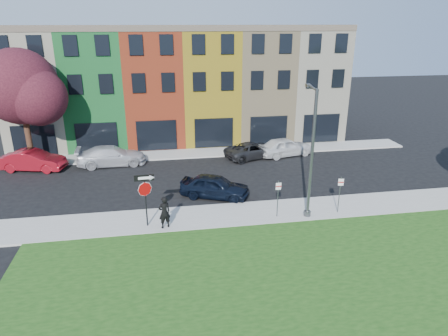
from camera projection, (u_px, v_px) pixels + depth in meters
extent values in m
plane|color=black|center=(258.00, 241.00, 20.85)|extent=(120.00, 120.00, 0.00)
cube|color=gray|center=(278.00, 211.00, 23.91)|extent=(40.00, 3.00, 0.12)
cube|color=gray|center=(181.00, 154.00, 34.25)|extent=(40.00, 2.40, 0.12)
cube|color=beige|center=(43.00, 88.00, 36.42)|extent=(5.00, 10.00, 10.00)
cube|color=green|center=(100.00, 87.00, 37.19)|extent=(5.00, 10.00, 10.00)
cube|color=#BD3E1F|center=(154.00, 86.00, 37.96)|extent=(5.00, 10.00, 10.00)
cube|color=gold|center=(206.00, 84.00, 38.74)|extent=(5.00, 10.00, 10.00)
cube|color=tan|center=(256.00, 83.00, 39.51)|extent=(5.00, 10.00, 10.00)
cube|color=beige|center=(304.00, 82.00, 40.28)|extent=(5.00, 10.00, 10.00)
cube|color=black|center=(186.00, 134.00, 34.88)|extent=(30.00, 0.12, 2.60)
cylinder|color=black|center=(146.00, 201.00, 21.66)|extent=(0.08, 0.08, 2.93)
cylinder|color=silver|center=(145.00, 189.00, 21.38)|extent=(0.81, 0.08, 0.81)
cylinder|color=#900807|center=(145.00, 189.00, 21.36)|extent=(0.77, 0.07, 0.77)
cube|color=black|center=(144.00, 178.00, 21.16)|extent=(1.05, 0.11, 0.34)
cube|color=silver|center=(144.00, 178.00, 21.13)|extent=(0.66, 0.06, 0.14)
imported|color=black|center=(164.00, 212.00, 21.63)|extent=(0.97, 0.89, 1.83)
imported|color=black|center=(215.00, 186.00, 25.75)|extent=(5.04, 5.76, 1.52)
imported|color=maroon|center=(33.00, 160.00, 30.45)|extent=(3.73, 5.51, 1.58)
imported|color=#BABABF|center=(112.00, 156.00, 31.54)|extent=(2.83, 5.58, 1.54)
imported|color=black|center=(253.00, 150.00, 33.29)|extent=(5.15, 6.12, 1.32)
imported|color=silver|center=(285.00, 147.00, 33.74)|extent=(3.87, 5.44, 1.58)
cylinder|color=#4C4F51|center=(312.00, 156.00, 21.99)|extent=(0.18, 0.18, 7.36)
cylinder|color=#4C4F51|center=(307.00, 213.00, 23.22)|extent=(0.40, 0.40, 0.30)
cylinder|color=#4C4F51|center=(313.00, 88.00, 21.69)|extent=(0.42, 2.00, 0.12)
cube|color=#4C4F51|center=(308.00, 86.00, 22.74)|extent=(0.33, 0.58, 0.16)
cylinder|color=#4C4F51|center=(278.00, 199.00, 22.80)|extent=(0.05, 0.05, 2.21)
cube|color=silver|center=(278.00, 186.00, 22.50)|extent=(0.32, 0.04, 0.42)
cube|color=#900807|center=(279.00, 186.00, 22.48)|extent=(0.32, 0.03, 0.06)
cylinder|color=#4C4F51|center=(339.00, 195.00, 23.33)|extent=(0.05, 0.05, 2.24)
cube|color=silver|center=(341.00, 182.00, 23.03)|extent=(0.32, 0.06, 0.42)
cube|color=#900807|center=(341.00, 182.00, 23.01)|extent=(0.32, 0.05, 0.06)
cylinder|color=black|center=(29.00, 139.00, 30.94)|extent=(0.44, 0.44, 4.16)
sphere|color=black|center=(20.00, 86.00, 29.54)|extent=(5.59, 5.59, 5.59)
sphere|color=black|center=(38.00, 97.00, 29.23)|extent=(4.19, 4.19, 4.19)
sphere|color=black|center=(7.00, 92.00, 30.45)|extent=(3.91, 3.91, 3.91)
sphere|color=black|center=(24.00, 72.00, 29.77)|extent=(3.35, 3.35, 3.35)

